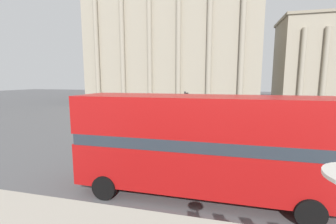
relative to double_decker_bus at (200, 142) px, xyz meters
name	(u,v)px	position (x,y,z in m)	size (l,w,h in m)	color
double_decker_bus	(200,142)	(0.00, 0.00, 0.00)	(10.34, 2.76, 4.24)	black
plaza_building_left	(173,46)	(-9.57, 38.16, 9.49)	(33.70, 15.68, 23.70)	#A39984
traffic_light_near	(259,126)	(2.67, 3.00, 0.18)	(0.42, 0.24, 3.88)	black
traffic_light_mid	(186,107)	(-2.23, 9.94, 0.19)	(0.42, 0.24, 3.91)	black
car_navy	(230,125)	(1.62, 12.63, -1.66)	(4.20, 1.93, 1.35)	black
pedestrian_blue	(237,114)	(2.52, 18.07, -1.39)	(0.32, 0.32, 1.68)	#282B33
pedestrian_yellow	(186,109)	(-3.96, 21.36, -1.42)	(0.32, 0.32, 1.63)	#282B33
pedestrian_black	(325,136)	(7.76, 8.02, -1.30)	(0.32, 0.32, 1.83)	#282B33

